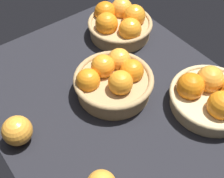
# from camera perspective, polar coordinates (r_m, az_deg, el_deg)

# --- Properties ---
(market_tray) EXTENTS (0.84, 0.72, 0.03)m
(market_tray) POSITION_cam_1_polar(r_m,az_deg,el_deg) (0.95, -0.10, -1.29)
(market_tray) COLOR black
(market_tray) RESTS_ON ground
(basket_far_left) EXTENTS (0.23, 0.23, 0.11)m
(basket_far_left) POSITION_cam_1_polar(r_m,az_deg,el_deg) (1.12, 1.47, 12.29)
(basket_far_left) COLOR tan
(basket_far_left) RESTS_ON market_tray
(basket_far_right) EXTENTS (0.25, 0.25, 0.11)m
(basket_far_right) POSITION_cam_1_polar(r_m,az_deg,el_deg) (0.92, 18.34, -1.18)
(basket_far_right) COLOR tan
(basket_far_right) RESTS_ON market_tray
(basket_center) EXTENTS (0.24, 0.24, 0.12)m
(basket_center) POSITION_cam_1_polar(r_m,az_deg,el_deg) (0.91, 0.29, 1.68)
(basket_center) COLOR tan
(basket_center) RESTS_ON market_tray
(loose_orange_front_gap) EXTENTS (0.08, 0.08, 0.08)m
(loose_orange_front_gap) POSITION_cam_1_polar(r_m,az_deg,el_deg) (0.84, -17.42, -7.50)
(loose_orange_front_gap) COLOR #F49E33
(loose_orange_front_gap) RESTS_ON market_tray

